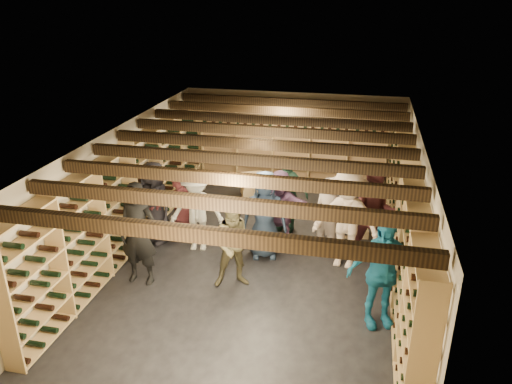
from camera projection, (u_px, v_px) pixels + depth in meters
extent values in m
plane|color=black|center=(260.00, 257.00, 9.62)|extent=(8.00, 8.00, 0.00)
cube|color=tan|center=(293.00, 139.00, 12.76)|extent=(5.50, 0.02, 2.40)
cube|color=tan|center=(185.00, 339.00, 5.55)|extent=(5.50, 0.02, 2.40)
cube|color=tan|center=(122.00, 187.00, 9.71)|extent=(0.02, 8.00, 2.40)
cube|color=tan|center=(415.00, 213.00, 8.61)|extent=(0.02, 8.00, 2.40)
cube|color=beige|center=(260.00, 137.00, 8.70)|extent=(5.50, 8.00, 0.01)
cube|color=black|center=(195.00, 234.00, 5.59)|extent=(5.40, 0.12, 0.18)
cube|color=black|center=(217.00, 203.00, 6.38)|extent=(5.40, 0.12, 0.18)
cube|color=black|center=(235.00, 179.00, 7.17)|extent=(5.40, 0.12, 0.18)
cube|color=black|center=(249.00, 160.00, 7.96)|extent=(5.40, 0.12, 0.18)
cube|color=black|center=(260.00, 144.00, 8.75)|extent=(5.40, 0.12, 0.18)
cube|color=black|center=(270.00, 131.00, 9.54)|extent=(5.40, 0.12, 0.18)
cube|color=black|center=(278.00, 120.00, 10.33)|extent=(5.40, 0.12, 0.18)
cube|color=black|center=(285.00, 110.00, 11.12)|extent=(5.40, 0.12, 0.18)
cube|color=black|center=(291.00, 102.00, 11.91)|extent=(5.40, 0.12, 0.18)
cube|color=tan|center=(131.00, 194.00, 9.72)|extent=(0.32, 7.50, 2.15)
cube|color=tan|center=(404.00, 219.00, 8.69)|extent=(0.32, 7.50, 2.15)
cube|color=tan|center=(291.00, 146.00, 12.66)|extent=(4.70, 0.30, 2.15)
cube|color=tan|center=(266.00, 208.00, 11.53)|extent=(0.55, 0.41, 0.17)
cube|color=tan|center=(266.00, 201.00, 11.46)|extent=(0.55, 0.41, 0.17)
cube|color=tan|center=(266.00, 194.00, 11.40)|extent=(0.55, 0.41, 0.17)
cube|color=tan|center=(266.00, 187.00, 11.33)|extent=(0.55, 0.41, 0.17)
cube|color=tan|center=(266.00, 180.00, 11.27)|extent=(0.55, 0.41, 0.17)
cube|color=tan|center=(253.00, 197.00, 12.12)|extent=(0.59, 0.50, 0.17)
cube|color=tan|center=(253.00, 190.00, 12.05)|extent=(0.59, 0.50, 0.17)
cube|color=tan|center=(252.00, 184.00, 11.99)|extent=(0.59, 0.50, 0.17)
cube|color=tan|center=(252.00, 177.00, 11.92)|extent=(0.59, 0.50, 0.17)
cube|color=tan|center=(356.00, 232.00, 10.40)|extent=(0.54, 0.40, 0.17)
imported|color=black|center=(155.00, 202.00, 9.91)|extent=(0.98, 0.83, 1.70)
imported|color=black|center=(138.00, 234.00, 8.49)|extent=(0.68, 0.46, 1.84)
imported|color=brown|center=(236.00, 244.00, 8.43)|extent=(0.93, 0.83, 1.59)
imported|color=beige|center=(347.00, 219.00, 8.97)|extent=(1.33, 0.90, 1.90)
imported|color=#156185|center=(381.00, 272.00, 7.40)|extent=(1.14, 0.78, 1.80)
imported|color=brown|center=(183.00, 205.00, 10.06)|extent=(1.43, 0.98, 1.48)
imported|color=#1F2E45|center=(265.00, 215.00, 9.36)|extent=(0.94, 0.72, 1.72)
imported|color=gray|center=(327.00, 216.00, 9.54)|extent=(0.64, 0.52, 1.51)
imported|color=#471D21|center=(375.00, 215.00, 9.23)|extent=(0.93, 0.75, 1.81)
imported|color=#ADAB9E|center=(197.00, 210.00, 9.62)|extent=(1.14, 0.75, 1.65)
imported|color=#244C3C|center=(286.00, 194.00, 10.42)|extent=(1.00, 0.54, 1.63)
imported|color=#774D7C|center=(280.00, 206.00, 9.96)|extent=(1.42, 0.51, 1.51)
imported|color=#313136|center=(351.00, 202.00, 10.18)|extent=(0.85, 0.70, 1.49)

